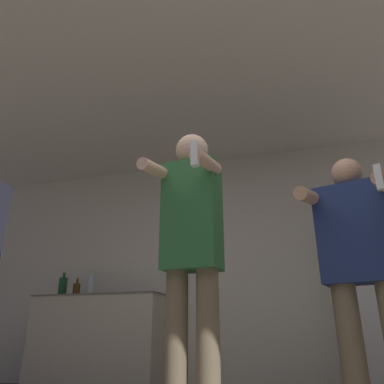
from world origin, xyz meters
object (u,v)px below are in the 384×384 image
(refrigerator, at_px, (375,295))
(bottle_clear_vodka, at_px, (90,286))
(bottle_short_whiskey, at_px, (76,290))
(person_woman_foreground, at_px, (192,247))
(person_man_side, at_px, (361,265))
(bottle_brown_liquor, at_px, (63,287))

(refrigerator, xyz_separation_m, bottle_clear_vodka, (-2.90, 0.04, 0.18))
(bottle_short_whiskey, distance_m, person_woman_foreground, 2.57)
(refrigerator, bearing_deg, bottle_clear_vodka, 179.25)
(person_woman_foreground, xyz_separation_m, person_man_side, (0.94, 0.39, -0.09))
(person_man_side, bearing_deg, person_woman_foreground, -157.30)
(bottle_clear_vodka, distance_m, person_woman_foreground, 2.44)
(person_man_side, bearing_deg, bottle_short_whiskey, 154.57)
(refrigerator, distance_m, bottle_short_whiskey, 3.08)
(person_man_side, bearing_deg, bottle_brown_liquor, 155.95)
(bottle_clear_vodka, bearing_deg, bottle_short_whiskey, 180.00)
(refrigerator, relative_size, bottle_short_whiskey, 7.83)
(bottle_brown_liquor, distance_m, bottle_clear_vodka, 0.36)
(person_woman_foreground, bearing_deg, refrigerator, 55.23)
(bottle_short_whiskey, bearing_deg, person_man_side, -25.43)
(bottle_brown_liquor, height_order, bottle_short_whiskey, bottle_brown_liquor)
(refrigerator, distance_m, bottle_clear_vodka, 2.91)
(bottle_brown_liquor, height_order, person_man_side, person_man_side)
(person_woman_foreground, height_order, person_man_side, person_woman_foreground)
(bottle_brown_liquor, distance_m, bottle_short_whiskey, 0.19)
(refrigerator, bearing_deg, bottle_brown_liquor, 179.33)
(bottle_short_whiskey, height_order, person_man_side, person_man_side)
(bottle_clear_vodka, bearing_deg, person_man_side, -26.88)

